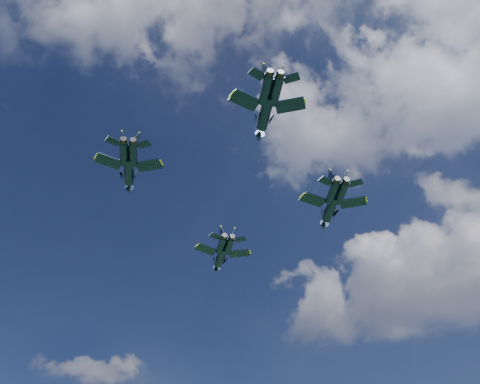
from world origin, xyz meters
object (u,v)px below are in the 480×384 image
at_px(jet_left, 129,172).
at_px(jet_right, 330,209).
at_px(jet_lead, 220,257).
at_px(jet_slot, 265,114).

height_order(jet_left, jet_right, jet_left).
bearing_deg(jet_lead, jet_slot, -91.12).
height_order(jet_right, jet_slot, jet_slot).
xyz_separation_m(jet_lead, jet_right, (25.40, -2.40, 0.22)).
bearing_deg(jet_lead, jet_right, -50.68).
relative_size(jet_right, jet_slot, 1.08).
bearing_deg(jet_right, jet_slot, -125.84).
distance_m(jet_lead, jet_right, 25.52).
bearing_deg(jet_right, jet_lead, 135.73).
xyz_separation_m(jet_lead, jet_slot, (26.74, -27.53, 1.35)).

